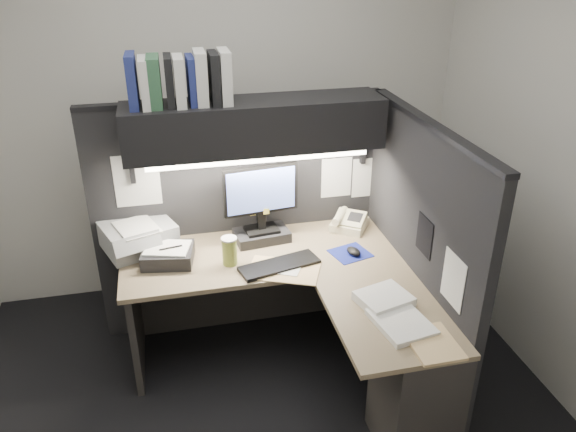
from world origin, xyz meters
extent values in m
plane|color=black|center=(0.00, 0.00, 0.00)|extent=(3.50, 3.50, 0.00)
cube|color=silver|center=(0.00, 1.50, 1.35)|extent=(3.50, 0.04, 2.70)
cube|color=silver|center=(1.75, 0.00, 1.35)|extent=(0.04, 3.00, 2.70)
cube|color=black|center=(0.03, 0.93, 0.80)|extent=(1.90, 0.06, 1.60)
cube|color=black|center=(0.98, 0.18, 0.80)|extent=(0.06, 1.50, 1.60)
cube|color=#8C7D59|center=(0.10, 0.56, 0.71)|extent=(1.70, 0.68, 0.03)
cube|color=#8C7D59|center=(0.65, -0.21, 0.71)|extent=(0.60, 0.85, 0.03)
cube|color=#2C2927|center=(0.10, 0.86, 0.35)|extent=(1.61, 0.02, 0.70)
cube|color=#2C2927|center=(-0.70, 0.56, 0.35)|extent=(0.04, 0.61, 0.70)
cube|color=#2C2927|center=(0.75, -0.43, 0.35)|extent=(0.38, 0.40, 0.70)
cube|color=black|center=(0.12, 0.75, 1.50)|extent=(1.55, 0.34, 0.30)
cylinder|color=white|center=(0.12, 0.61, 1.33)|extent=(1.32, 0.04, 0.04)
cube|color=black|center=(0.15, 0.72, 0.76)|extent=(0.37, 0.25, 0.07)
cube|color=black|center=(0.15, 0.72, 0.87)|extent=(0.05, 0.04, 0.11)
cube|color=black|center=(0.15, 0.72, 1.09)|extent=(0.48, 0.09, 0.32)
cube|color=#617BD6|center=(0.15, 0.70, 1.09)|extent=(0.44, 0.06, 0.28)
cube|color=black|center=(0.19, 0.37, 0.74)|extent=(0.51, 0.27, 0.02)
cube|color=navy|center=(0.66, 0.42, 0.73)|extent=(0.27, 0.26, 0.00)
ellipsoid|color=black|center=(0.67, 0.41, 0.75)|extent=(0.10, 0.12, 0.04)
cube|color=beige|center=(0.76, 0.75, 0.77)|extent=(0.31, 0.31, 0.09)
cylinder|color=#ADAD45|center=(-0.09, 0.47, 0.81)|extent=(0.11, 0.11, 0.17)
cube|color=#9A9D9F|center=(-0.63, 0.80, 0.81)|extent=(0.51, 0.48, 0.17)
cube|color=black|center=(-0.46, 0.58, 0.77)|extent=(0.34, 0.30, 0.09)
cube|color=tan|center=(0.20, 0.32, 0.73)|extent=(0.49, 0.42, 0.01)
cube|color=white|center=(0.66, -0.12, 0.76)|extent=(0.32, 0.29, 0.05)
cube|color=white|center=(0.67, -0.33, 0.75)|extent=(0.30, 0.35, 0.03)
cube|color=tan|center=(0.76, -0.51, 0.74)|extent=(0.22, 0.29, 0.02)
cube|color=navy|center=(-0.55, 0.75, 1.80)|extent=(0.06, 0.22, 0.29)
cube|color=silver|center=(-0.49, 0.74, 1.79)|extent=(0.05, 0.22, 0.27)
cube|color=#285135|center=(-0.43, 0.75, 1.79)|extent=(0.07, 0.22, 0.28)
cube|color=black|center=(-0.35, 0.76, 1.79)|extent=(0.05, 0.22, 0.27)
cube|color=silver|center=(-0.29, 0.74, 1.79)|extent=(0.06, 0.22, 0.27)
cube|color=navy|center=(-0.23, 0.76, 1.78)|extent=(0.05, 0.22, 0.27)
cube|color=silver|center=(-0.18, 0.75, 1.80)|extent=(0.06, 0.22, 0.30)
cube|color=black|center=(-0.10, 0.74, 1.79)|extent=(0.05, 0.22, 0.29)
cube|color=silver|center=(-0.04, 0.74, 1.80)|extent=(0.06, 0.22, 0.30)
cube|color=white|center=(0.70, 0.90, 1.05)|extent=(0.21, 0.00, 0.28)
cube|color=white|center=(0.92, 0.90, 1.03)|extent=(0.21, 0.00, 0.28)
cube|color=white|center=(-0.60, 0.90, 1.15)|extent=(0.28, 0.00, 0.34)
cube|color=black|center=(0.95, 0.04, 1.02)|extent=(0.00, 0.18, 0.22)
cube|color=white|center=(0.95, -0.31, 0.95)|extent=(0.00, 0.21, 0.28)
camera|label=1|loc=(-0.41, -2.45, 2.50)|focal=35.00mm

